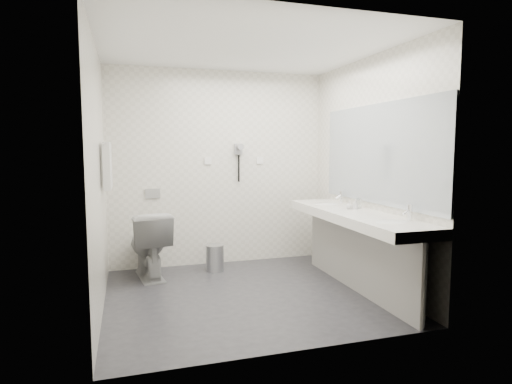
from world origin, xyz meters
name	(u,v)px	position (x,y,z in m)	size (l,w,h in m)	color
floor	(246,294)	(0.00, 0.00, 0.00)	(2.80, 2.80, 0.00)	#2C2B31
ceiling	(246,46)	(0.00, 0.00, 2.50)	(2.80, 2.80, 0.00)	white
wall_back	(219,168)	(0.00, 1.30, 1.25)	(2.80, 2.80, 0.00)	white
wall_front	(295,185)	(0.00, -1.30, 1.25)	(2.80, 2.80, 0.00)	white
wall_left	(98,177)	(-1.40, 0.00, 1.25)	(2.60, 2.60, 0.00)	white
wall_right	(368,172)	(1.40, 0.00, 1.25)	(2.60, 2.60, 0.00)	white
vanity_counter	(354,216)	(1.12, -0.20, 0.80)	(0.55, 2.20, 0.10)	white
vanity_panel	(356,256)	(1.15, -0.20, 0.38)	(0.03, 2.15, 0.75)	gray
vanity_post_near	(423,285)	(1.18, -1.24, 0.38)	(0.06, 0.06, 0.75)	silver
vanity_post_far	(316,236)	(1.18, 0.84, 0.38)	(0.06, 0.06, 0.75)	silver
mirror	(378,154)	(1.39, -0.20, 1.45)	(0.02, 2.20, 1.05)	#B2BCC6
basin_near	(391,223)	(1.12, -0.85, 0.83)	(0.40, 0.31, 0.05)	white
basin_far	(327,205)	(1.12, 0.45, 0.83)	(0.40, 0.31, 0.05)	white
faucet_near	(410,212)	(1.32, -0.85, 0.92)	(0.04, 0.04, 0.15)	silver
faucet_far	(342,197)	(1.32, 0.45, 0.92)	(0.04, 0.04, 0.15)	silver
soap_bottle_a	(355,204)	(1.22, -0.05, 0.90)	(0.05, 0.05, 0.10)	white
soap_bottle_b	(349,205)	(1.16, -0.02, 0.89)	(0.06, 0.06, 0.08)	white
glass_left	(359,203)	(1.30, 0.01, 0.91)	(0.06, 0.06, 0.11)	silver
toilet	(149,244)	(-0.93, 0.91, 0.39)	(0.44, 0.78, 0.79)	white
flush_plate	(153,193)	(-0.85, 1.29, 0.95)	(0.18, 0.02, 0.12)	#B2B5BA
pedal_bin	(215,259)	(-0.14, 0.94, 0.16)	(0.22, 0.22, 0.31)	#B2B5BA
bin_lid	(215,246)	(-0.14, 0.94, 0.32)	(0.22, 0.22, 0.01)	#B2B5BA
towel_rail	(106,144)	(-1.35, 0.55, 1.55)	(0.02, 0.02, 0.62)	silver
towel_near	(107,166)	(-1.34, 0.41, 1.33)	(0.07, 0.24, 0.48)	silver
towel_far	(108,165)	(-1.34, 0.69, 1.33)	(0.07, 0.24, 0.48)	silver
dryer_cradle	(238,149)	(0.25, 1.27, 1.50)	(0.10, 0.04, 0.14)	#9D9CA2
dryer_barrel	(240,147)	(0.25, 1.20, 1.53)	(0.08, 0.08, 0.14)	#9D9CA2
dryer_cord	(239,168)	(0.25, 1.26, 1.25)	(0.02, 0.02, 0.35)	black
switch_plate_a	(208,161)	(-0.15, 1.29, 1.35)	(0.09, 0.02, 0.09)	white
switch_plate_b	(260,160)	(0.55, 1.29, 1.35)	(0.09, 0.02, 0.09)	white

